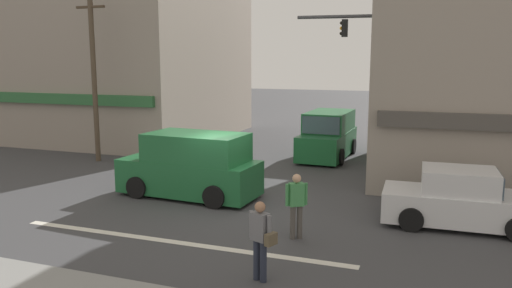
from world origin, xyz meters
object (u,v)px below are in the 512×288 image
at_px(traffic_light_mast, 406,68).
at_px(van_parked_curbside, 328,136).
at_px(street_tree, 427,89).
at_px(van_crossing_center, 191,167).
at_px(sedan_waiting_far, 461,201).
at_px(utility_pole_near_left, 94,78).
at_px(pedestrian_foreground_with_bag, 261,236).
at_px(pedestrian_mid_crossing, 296,202).

xyz_separation_m(traffic_light_mast, van_parked_curbside, (-3.57, 4.34, -3.17)).
bearing_deg(traffic_light_mast, street_tree, 65.16).
distance_m(van_crossing_center, sedan_waiting_far, 8.21).
distance_m(street_tree, utility_pole_near_left, 13.78).
bearing_deg(street_tree, sedan_waiting_far, -78.32).
bearing_deg(pedestrian_foreground_with_bag, utility_pole_near_left, 140.21).
bearing_deg(street_tree, utility_pole_near_left, -173.92).
distance_m(street_tree, pedestrian_mid_crossing, 8.75).
xyz_separation_m(van_crossing_center, van_parked_curbside, (2.82, 8.14, 0.00)).
bearing_deg(sedan_waiting_far, van_parked_curbside, 122.80).
distance_m(street_tree, van_crossing_center, 9.14).
xyz_separation_m(van_crossing_center, pedestrian_mid_crossing, (4.29, -2.65, -0.06)).
relative_size(street_tree, pedestrian_mid_crossing, 2.97).
distance_m(traffic_light_mast, pedestrian_mid_crossing, 7.51).
bearing_deg(sedan_waiting_far, pedestrian_mid_crossing, -148.10).
bearing_deg(traffic_light_mast, van_parked_curbside, 129.42).
distance_m(traffic_light_mast, van_crossing_center, 8.08).
distance_m(street_tree, sedan_waiting_far, 6.21).
bearing_deg(pedestrian_foreground_with_bag, pedestrian_mid_crossing, 89.53).
height_order(van_crossing_center, van_parked_curbside, same).
height_order(traffic_light_mast, pedestrian_mid_crossing, traffic_light_mast).
distance_m(van_crossing_center, van_parked_curbside, 8.62).
distance_m(street_tree, traffic_light_mast, 1.80).
xyz_separation_m(utility_pole_near_left, pedestrian_foreground_with_bag, (10.89, -9.08, -2.73)).
bearing_deg(van_crossing_center, street_tree, 36.72).
bearing_deg(utility_pole_near_left, van_crossing_center, -29.94).
xyz_separation_m(utility_pole_near_left, van_parked_curbside, (9.45, 4.33, -2.68)).
relative_size(street_tree, van_crossing_center, 1.05).
relative_size(utility_pole_near_left, pedestrian_mid_crossing, 4.23).
xyz_separation_m(traffic_light_mast, pedestrian_mid_crossing, (-2.10, -6.45, -3.23)).
bearing_deg(traffic_light_mast, pedestrian_foreground_with_bag, -103.18).
xyz_separation_m(street_tree, traffic_light_mast, (-0.68, -1.47, 0.79)).
bearing_deg(van_parked_curbside, utility_pole_near_left, -155.39).
bearing_deg(pedestrian_foreground_with_bag, van_crossing_center, 129.06).
bearing_deg(van_parked_curbside, street_tree, -34.01).
height_order(sedan_waiting_far, pedestrian_foreground_with_bag, pedestrian_foreground_with_bag).
bearing_deg(van_crossing_center, sedan_waiting_far, -1.48).
relative_size(utility_pole_near_left, pedestrian_foreground_with_bag, 4.23).
distance_m(utility_pole_near_left, sedan_waiting_far, 15.65).
bearing_deg(sedan_waiting_far, traffic_light_mast, 114.34).
xyz_separation_m(van_parked_curbside, pedestrian_mid_crossing, (1.47, -10.79, -0.06)).
height_order(traffic_light_mast, van_parked_curbside, traffic_light_mast).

